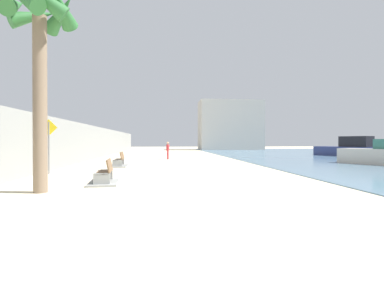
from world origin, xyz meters
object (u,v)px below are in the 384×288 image
Objects in this scene: pedestrian_sign at (49,140)px; palm_tree at (39,33)px; bench_near at (104,178)px; person_walking at (168,149)px; boat_distant at (349,149)px; bench_far at (119,163)px.

palm_tree is at bearing -72.45° from pedestrian_sign.
pedestrian_sign is (-3.49, 3.71, 1.52)m from bench_near.
bench_near is 15.76m from person_walking.
palm_tree reaches higher than person_walking.
palm_tree is 5.66m from bench_near.
bench_near is at bearing -140.76° from boat_distant.
bench_far is at bearing -114.69° from person_walking.
palm_tree is 3.23× the size of bench_far.
palm_tree is 6.90m from pedestrian_sign.
bench_far is (-0.58, 8.09, 0.00)m from bench_near.
bench_near and bench_far have the same top height.
person_walking is (4.52, 17.44, -4.32)m from palm_tree.
boat_distant is at bearing 24.24° from bench_far.
palm_tree is at bearing -131.08° from bench_near.
pedestrian_sign reaches higher than bench_near.
bench_far is at bearing 94.12° from bench_near.
boat_distant is 30.24m from pedestrian_sign.
pedestrian_sign is (-1.79, 5.66, -3.52)m from palm_tree.
person_walking is at bearing -171.10° from boat_distant.
pedestrian_sign is at bearing -150.45° from boat_distant.
person_walking is 13.38m from pedestrian_sign.
bench_far is 25.66m from boat_distant.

